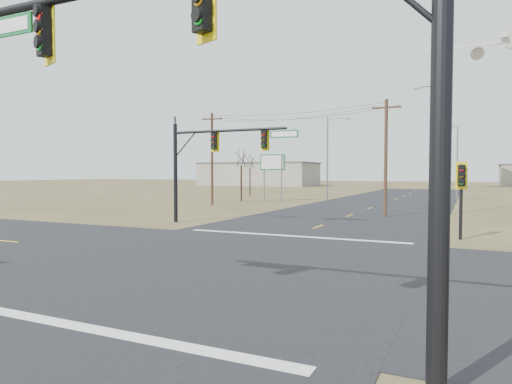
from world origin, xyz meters
TOP-DOWN VIEW (x-y plane):
  - ground at (0.00, 0.00)m, footprint 320.00×320.00m
  - road_ew at (0.00, 0.00)m, footprint 160.00×14.00m
  - road_ns at (0.00, 0.00)m, footprint 14.00×160.00m
  - stop_bar_near at (0.00, -7.50)m, footprint 12.00×0.40m
  - stop_bar_far at (0.00, 7.50)m, footprint 12.00×0.40m
  - mast_arm_near at (4.32, -7.50)m, footprint 11.02×0.57m
  - mast_arm_far at (-6.41, 10.70)m, footprint 8.83×0.49m
  - pedestal_signal_ne at (7.94, 9.88)m, footprint 0.64×0.54m
  - utility_pole_near at (2.68, 19.91)m, footprint 2.13×0.25m
  - utility_pole_far at (-15.40, 25.41)m, footprint 2.28×0.27m
  - highway_sign at (-12.15, 33.53)m, footprint 2.80×0.80m
  - streetlight_a at (6.61, 24.51)m, footprint 2.90×0.32m
  - streetlight_b at (6.67, 47.05)m, footprint 2.57×0.39m
  - streetlight_c at (-6.99, 38.67)m, footprint 2.76×0.27m
  - bare_tree_a at (-15.56, 32.26)m, footprint 3.40×3.40m
  - bare_tree_b at (-20.13, 43.97)m, footprint 2.51×2.51m
  - warehouse_left at (-40.00, 90.00)m, footprint 28.00×14.00m

SIDE VIEW (x-z plane):
  - ground at x=0.00m, z-range 0.00..0.00m
  - road_ew at x=0.00m, z-range 0.00..0.02m
  - road_ns at x=0.00m, z-range 0.00..0.02m
  - stop_bar_near at x=0.00m, z-range 0.03..0.03m
  - stop_bar_far at x=0.00m, z-range 0.03..0.03m
  - warehouse_left at x=-40.00m, z-range 0.00..5.50m
  - pedestal_signal_ne at x=7.94m, z-range 0.94..4.82m
  - highway_sign at x=-12.15m, z-range 1.17..6.56m
  - utility_pole_near at x=2.68m, z-range 0.20..8.89m
  - mast_arm_far at x=-6.41m, z-range 1.48..8.03m
  - utility_pole_far at x=-15.40m, z-range 0.19..9.51m
  - bare_tree_b at x=-20.13m, z-range 1.85..8.05m
  - bare_tree_a at x=-15.56m, z-range 1.87..8.27m
  - streetlight_b at x=6.67m, z-range 0.56..9.74m
  - mast_arm_near at x=4.32m, z-range 1.71..9.32m
  - streetlight_c at x=-6.99m, z-range 0.61..10.56m
  - streetlight_a at x=6.61m, z-range 0.64..11.07m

